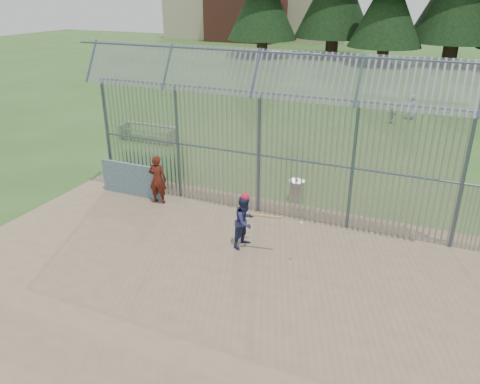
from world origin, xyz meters
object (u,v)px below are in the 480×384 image
at_px(onlooker, 158,179).
at_px(trash_can, 297,190).
at_px(dugout_wall, 133,180).
at_px(bleacher, 148,133).
at_px(batter, 245,221).

bearing_deg(onlooker, trash_can, -163.71).
distance_m(dugout_wall, bleacher, 6.68).
distance_m(trash_can, bleacher, 9.62).
bearing_deg(onlooker, dugout_wall, -18.19).
relative_size(onlooker, bleacher, 0.58).
relative_size(batter, bleacher, 0.52).
bearing_deg(dugout_wall, trash_can, 19.45).
bearing_deg(trash_can, dugout_wall, -160.55).
distance_m(dugout_wall, batter, 5.40).
bearing_deg(dugout_wall, bleacher, 119.38).
bearing_deg(bleacher, batter, -41.93).
xyz_separation_m(batter, trash_can, (0.42, 3.67, -0.42)).
height_order(dugout_wall, onlooker, onlooker).
bearing_deg(trash_can, bleacher, 156.31).
height_order(batter, onlooker, onlooker).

